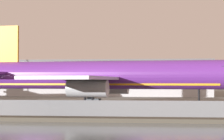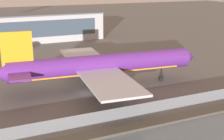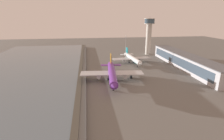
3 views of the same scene
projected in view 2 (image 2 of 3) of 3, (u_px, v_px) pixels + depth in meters
ground_plane at (86, 93)px, 73.52m from camera, size 500.00×500.00×0.00m
shoreline_seawall at (124, 129)px, 55.50m from camera, size 320.00×3.00×0.50m
perimeter_fence at (114, 114)px, 59.18m from camera, size 280.00×0.10×2.38m
cargo_jet_purple at (101, 65)px, 75.44m from camera, size 51.18×44.05×15.15m
baggage_tug at (68, 71)px, 88.12m from camera, size 3.46×2.23×1.80m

